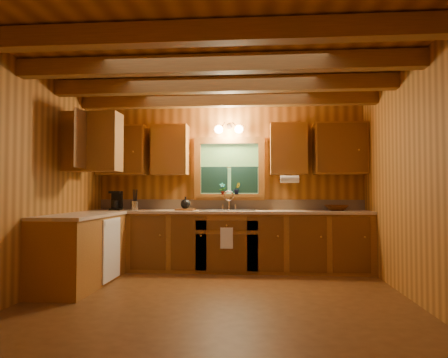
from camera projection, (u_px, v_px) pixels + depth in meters
name	position (u px, v px, depth m)	size (l,w,h in m)	color
room	(218.00, 181.00, 4.44)	(4.20, 4.20, 4.20)	brown
ceiling_beams	(218.00, 76.00, 4.48)	(4.20, 2.54, 0.18)	brown
base_cabinets	(193.00, 244.00, 5.73)	(4.20, 2.22, 0.86)	brown
countertop	(194.00, 213.00, 5.75)	(4.20, 2.24, 0.04)	tan
backsplash	(229.00, 205.00, 6.31)	(4.20, 0.02, 0.16)	tan
dishwasher_panel	(112.00, 249.00, 5.20)	(0.02, 0.60, 0.80)	white
upper_cabinets	(190.00, 148.00, 5.92)	(4.19, 1.77, 0.78)	brown
window	(229.00, 170.00, 6.31)	(1.12, 0.08, 1.00)	brown
window_sill	(229.00, 196.00, 6.25)	(1.06, 0.14, 0.04)	brown
wall_sconce	(229.00, 129.00, 6.21)	(0.45, 0.21, 0.17)	black
paper_towel_roll	(290.00, 179.00, 5.89)	(0.11, 0.11, 0.27)	white
dish_towel	(227.00, 238.00, 5.67)	(0.18, 0.01, 0.30)	white
sink	(228.00, 213.00, 6.02)	(0.82, 0.48, 0.43)	silver
coffee_maker	(116.00, 201.00, 6.13)	(0.17, 0.21, 0.29)	black
utensil_crock	(135.00, 205.00, 6.06)	(0.11, 0.11, 0.32)	silver
cutting_board	(185.00, 210.00, 6.01)	(0.28, 0.20, 0.02)	brown
teakettle	(185.00, 204.00, 6.01)	(0.15, 0.15, 0.18)	black
wicker_basket	(336.00, 208.00, 5.96)	(0.34, 0.34, 0.08)	#48230C
potted_plant_left	(222.00, 189.00, 6.23)	(0.10, 0.07, 0.18)	brown
potted_plant_right	(237.00, 189.00, 6.23)	(0.10, 0.08, 0.19)	brown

